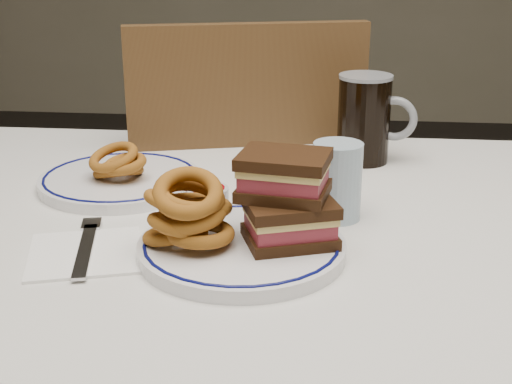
# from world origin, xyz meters

# --- Properties ---
(dining_table) EXTENTS (1.27, 0.87, 0.75)m
(dining_table) POSITION_xyz_m (0.00, 0.00, 0.64)
(dining_table) COLOR silver
(dining_table) RESTS_ON floor
(chair_far) EXTENTS (0.55, 0.55, 0.98)m
(chair_far) POSITION_xyz_m (-0.10, 0.47, 0.53)
(chair_far) COLOR #402814
(chair_far) RESTS_ON floor
(main_plate) EXTENTS (0.26, 0.26, 0.02)m
(main_plate) POSITION_xyz_m (-0.02, -0.14, 0.76)
(main_plate) COLOR white
(main_plate) RESTS_ON dining_table
(reuben_sandwich) EXTENTS (0.13, 0.12, 0.11)m
(reuben_sandwich) POSITION_xyz_m (0.04, -0.12, 0.82)
(reuben_sandwich) COLOR black
(reuben_sandwich) RESTS_ON main_plate
(onion_rings_main) EXTENTS (0.12, 0.11, 0.11)m
(onion_rings_main) POSITION_xyz_m (-0.08, -0.15, 0.81)
(onion_rings_main) COLOR brown
(onion_rings_main) RESTS_ON main_plate
(ketchup_ramekin) EXTENTS (0.06, 0.06, 0.04)m
(ketchup_ramekin) POSITION_xyz_m (-0.08, -0.04, 0.79)
(ketchup_ramekin) COLOR silver
(ketchup_ramekin) RESTS_ON main_plate
(beer_mug) EXTENTS (0.14, 0.09, 0.15)m
(beer_mug) POSITION_xyz_m (0.15, 0.27, 0.83)
(beer_mug) COLOR black
(beer_mug) RESTS_ON dining_table
(water_glass) EXTENTS (0.07, 0.07, 0.11)m
(water_glass) POSITION_xyz_m (0.10, 0.00, 0.81)
(water_glass) COLOR #9CB6CA
(water_glass) RESTS_ON dining_table
(far_plate) EXTENTS (0.26, 0.26, 0.02)m
(far_plate) POSITION_xyz_m (-0.24, 0.10, 0.76)
(far_plate) COLOR white
(far_plate) RESTS_ON dining_table
(onion_rings_far) EXTENTS (0.10, 0.10, 0.08)m
(onion_rings_far) POSITION_xyz_m (-0.24, 0.09, 0.79)
(onion_rings_far) COLOR brown
(onion_rings_far) RESTS_ON far_plate
(napkin_fork) EXTENTS (0.17, 0.19, 0.01)m
(napkin_fork) POSITION_xyz_m (-0.22, -0.15, 0.75)
(napkin_fork) COLOR white
(napkin_fork) RESTS_ON dining_table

